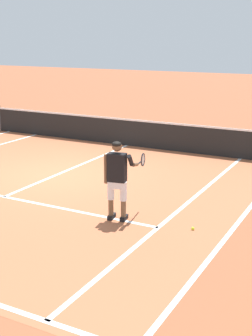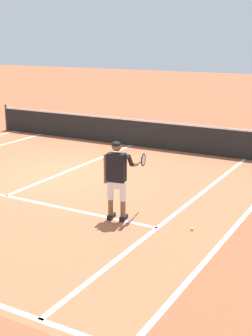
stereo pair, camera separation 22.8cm
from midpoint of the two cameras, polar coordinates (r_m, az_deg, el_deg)
The scene contains 9 objects.
ground_plane at distance 13.54m, azimuth -7.42°, elevation -0.71°, with size 80.00×80.00×0.00m, color #9E5133.
court_inner_surface at distance 12.88m, azimuth -9.75°, elevation -1.66°, with size 10.98×10.53×0.00m, color #B2603D.
line_service at distance 11.93m, azimuth -13.77°, elevation -3.28°, with size 8.23×0.10×0.01m, color white.
line_centre_service at distance 14.31m, azimuth -5.08°, elevation 0.26°, with size 0.10×6.40×0.01m, color white.
line_singles_right at distance 10.87m, azimuth 7.46°, elevation -4.81°, with size 0.10×10.13×0.01m, color white.
line_doubles_right at distance 10.48m, azimuth 14.47°, elevation -5.98°, with size 0.10×10.13×0.01m, color white.
tennis_net at distance 16.86m, azimuth 1.03°, elevation 4.39°, with size 11.96×0.08×1.07m.
tennis_player at distance 9.82m, azimuth -0.38°, elevation -0.85°, with size 0.59×1.19×1.71m.
tennis_ball_near_feet at distance 9.68m, azimuth 8.66°, elevation -7.31°, with size 0.07×0.07×0.07m, color #CCE02D.
Camera 2 is at (7.94, -10.32, 3.77)m, focal length 50.42 mm.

